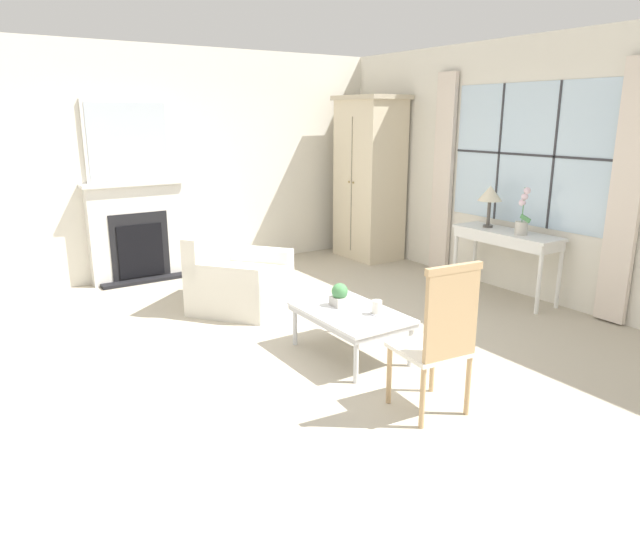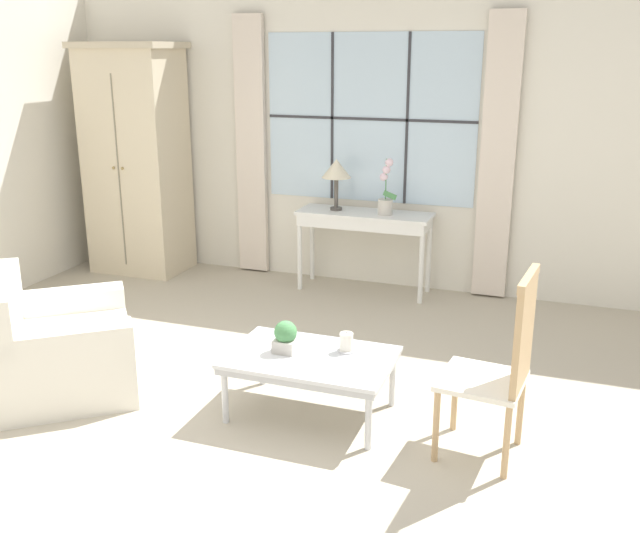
% 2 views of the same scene
% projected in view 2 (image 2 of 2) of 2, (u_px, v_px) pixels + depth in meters
% --- Properties ---
extents(ground_plane, '(14.00, 14.00, 0.00)m').
position_uv_depth(ground_plane, '(227.00, 429.00, 4.26)').
color(ground_plane, '#B2A893').
extents(wall_back_windowed, '(7.20, 0.14, 2.80)m').
position_uv_depth(wall_back_windowed, '(370.00, 137.00, 6.57)').
color(wall_back_windowed, silver).
rests_on(wall_back_windowed, ground_plane).
extents(armoire, '(0.97, 0.68, 2.24)m').
position_uv_depth(armoire, '(137.00, 160.00, 7.04)').
color(armoire, beige).
rests_on(armoire, ground_plane).
extents(console_table, '(1.23, 0.41, 0.75)m').
position_uv_depth(console_table, '(364.00, 222.00, 6.51)').
color(console_table, white).
rests_on(console_table, ground_plane).
extents(table_lamp, '(0.27, 0.27, 0.47)m').
position_uv_depth(table_lamp, '(336.00, 170.00, 6.47)').
color(table_lamp, '#4C4742').
rests_on(table_lamp, console_table).
extents(potted_orchid, '(0.17, 0.13, 0.51)m').
position_uv_depth(potted_orchid, '(386.00, 195.00, 6.35)').
color(potted_orchid, '#BCB7AD').
rests_on(potted_orchid, console_table).
extents(armchair_upholstered, '(1.24, 1.26, 0.80)m').
position_uv_depth(armchair_upholstered, '(60.00, 350.00, 4.69)').
color(armchair_upholstered, silver).
rests_on(armchair_upholstered, ground_plane).
extents(side_chair_wooden, '(0.48, 0.48, 1.08)m').
position_uv_depth(side_chair_wooden, '(504.00, 359.00, 3.80)').
color(side_chair_wooden, white).
rests_on(side_chair_wooden, ground_plane).
extents(coffee_table, '(1.00, 0.65, 0.39)m').
position_uv_depth(coffee_table, '(311.00, 362.00, 4.34)').
color(coffee_table, silver).
rests_on(coffee_table, ground_plane).
extents(potted_plant_small, '(0.14, 0.14, 0.20)m').
position_uv_depth(potted_plant_small, '(286.00, 337.00, 4.35)').
color(potted_plant_small, '#BCB7AD').
rests_on(potted_plant_small, coffee_table).
extents(pillar_candle, '(0.12, 0.12, 0.13)m').
position_uv_depth(pillar_candle, '(346.00, 343.00, 4.36)').
color(pillar_candle, silver).
rests_on(pillar_candle, coffee_table).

